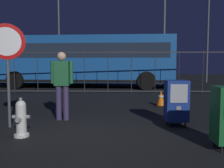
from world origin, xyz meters
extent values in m
plane|color=black|center=(0.00, 0.00, 0.00)|extent=(60.00, 60.00, 0.00)
cylinder|color=silver|center=(-1.39, -0.09, 0.03)|extent=(0.28, 0.28, 0.05)
cylinder|color=silver|center=(-1.39, -0.09, 0.33)|extent=(0.19, 0.19, 0.55)
sphere|color=silver|center=(-1.39, -0.09, 0.60)|extent=(0.19, 0.19, 0.19)
cylinder|color=gray|center=(-1.39, -0.09, 0.72)|extent=(0.06, 0.06, 0.05)
cylinder|color=gray|center=(-1.39, -0.23, 0.35)|extent=(0.09, 0.08, 0.09)
cylinder|color=gray|center=(-1.52, -0.09, 0.38)|extent=(0.07, 0.07, 0.07)
cylinder|color=gray|center=(-1.26, -0.09, 0.38)|extent=(0.07, 0.07, 0.07)
cylinder|color=black|center=(2.04, -0.87, 0.06)|extent=(0.04, 0.04, 0.12)
cylinder|color=black|center=(2.04, -0.59, 0.06)|extent=(0.04, 0.04, 0.12)
cylinder|color=black|center=(1.57, 0.63, 0.06)|extent=(0.04, 0.04, 0.12)
cylinder|color=black|center=(1.91, 0.63, 0.06)|extent=(0.04, 0.04, 0.12)
cylinder|color=black|center=(1.57, 0.91, 0.06)|extent=(0.04, 0.04, 0.12)
cylinder|color=black|center=(1.91, 0.91, 0.06)|extent=(0.04, 0.04, 0.12)
cube|color=navy|center=(1.74, 0.77, 0.57)|extent=(0.48, 0.40, 0.90)
cube|color=#B2B7BF|center=(1.74, 0.56, 0.75)|extent=(0.36, 0.01, 0.40)
cube|color=gray|center=(1.74, 0.56, 0.43)|extent=(0.10, 0.02, 0.08)
cylinder|color=#4C4F54|center=(-1.92, 0.58, 1.10)|extent=(0.06, 0.06, 2.20)
cylinder|color=red|center=(-1.92, 0.56, 1.85)|extent=(0.71, 0.31, 0.76)
cylinder|color=white|center=(-1.92, 0.55, 1.85)|extent=(0.56, 0.23, 0.60)
cylinder|color=#382D51|center=(-1.02, 1.30, 0.42)|extent=(0.14, 0.14, 0.85)
cylinder|color=#382D51|center=(-0.84, 1.30, 0.42)|extent=(0.14, 0.14, 0.85)
cube|color=#1E5933|center=(-0.93, 1.30, 1.15)|extent=(0.36, 0.20, 0.60)
sphere|color=tan|center=(-0.93, 1.30, 1.56)|extent=(0.22, 0.22, 0.22)
cylinder|color=#1E5933|center=(-1.16, 1.30, 1.18)|extent=(0.09, 0.09, 0.55)
cylinder|color=#1E5933|center=(-0.70, 1.30, 1.18)|extent=(0.09, 0.09, 0.55)
cube|color=black|center=(1.87, 3.30, 0.01)|extent=(0.36, 0.36, 0.03)
cone|color=orange|center=(1.87, 3.30, 0.28)|extent=(0.28, 0.28, 0.50)
cylinder|color=white|center=(1.87, 3.30, 0.33)|extent=(0.17, 0.17, 0.06)
cube|color=#2D2D33|center=(0.00, 6.86, 1.95)|extent=(18.00, 0.04, 0.05)
cube|color=#2D2D33|center=(0.00, 6.86, 0.10)|extent=(18.00, 0.04, 0.05)
cylinder|color=#2D2D33|center=(-4.50, 6.86, 1.00)|extent=(0.03, 0.03, 2.00)
cylinder|color=#2D2D33|center=(-3.38, 6.86, 1.00)|extent=(0.03, 0.03, 2.00)
cylinder|color=#2D2D33|center=(-2.25, 6.86, 1.00)|extent=(0.03, 0.03, 2.00)
cylinder|color=#2D2D33|center=(-1.12, 6.86, 1.00)|extent=(0.03, 0.03, 2.00)
cylinder|color=#2D2D33|center=(0.00, 6.86, 1.00)|extent=(0.03, 0.03, 2.00)
cylinder|color=#2D2D33|center=(1.12, 6.86, 1.00)|extent=(0.03, 0.03, 2.00)
cylinder|color=#2D2D33|center=(2.25, 6.86, 1.00)|extent=(0.03, 0.03, 2.00)
cylinder|color=#2D2D33|center=(3.38, 6.86, 1.00)|extent=(0.03, 0.03, 2.00)
cylinder|color=#2D2D33|center=(4.50, 6.86, 1.00)|extent=(0.03, 0.03, 2.00)
cube|color=#19519E|center=(-1.57, 9.86, 1.67)|extent=(10.62, 3.07, 2.65)
cube|color=#1E2838|center=(-1.57, 9.86, 2.15)|extent=(9.99, 3.05, 0.80)
cube|color=black|center=(-1.57, 9.86, 0.45)|extent=(10.41, 3.07, 0.16)
cylinder|color=black|center=(2.03, 8.41, 0.50)|extent=(1.01, 0.33, 1.00)
cylinder|color=black|center=(2.17, 10.90, 0.50)|extent=(1.01, 0.33, 1.00)
cylinder|color=black|center=(-5.31, 8.81, 0.50)|extent=(1.01, 0.33, 1.00)
cylinder|color=black|center=(-5.17, 11.30, 0.50)|extent=(1.01, 0.33, 1.00)
cube|color=#4C5156|center=(-5.49, 13.66, 1.67)|extent=(10.56, 2.74, 2.65)
cube|color=#1E2838|center=(-5.49, 13.66, 2.15)|extent=(9.93, 2.75, 0.80)
cube|color=black|center=(-5.49, 13.66, 0.45)|extent=(10.35, 2.75, 0.16)
cylinder|color=black|center=(-1.85, 12.32, 0.50)|extent=(1.01, 0.30, 1.00)
cylinder|color=black|center=(-1.79, 14.82, 0.50)|extent=(1.01, 0.30, 1.00)
cylinder|color=black|center=(-9.14, 14.99, 0.50)|extent=(1.01, 0.30, 1.00)
cylinder|color=#4C4F54|center=(7.37, 14.00, 3.62)|extent=(0.14, 0.14, 7.24)
cylinder|color=#4C4F54|center=(3.39, 10.62, 3.09)|extent=(0.14, 0.14, 6.19)
cylinder|color=#4C4F54|center=(-4.10, 14.33, 4.23)|extent=(0.14, 0.14, 8.46)
camera|label=1|loc=(0.40, -4.49, 1.36)|focal=38.20mm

